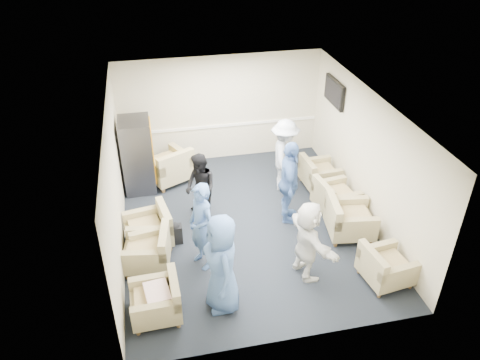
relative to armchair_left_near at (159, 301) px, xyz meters
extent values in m
plane|color=black|center=(1.93, 2.08, -0.31)|extent=(6.00, 6.00, 0.00)
plane|color=white|center=(1.93, 2.08, 2.39)|extent=(6.00, 6.00, 0.00)
cube|color=beige|center=(1.93, 5.08, 1.04)|extent=(5.00, 0.02, 2.70)
cube|color=beige|center=(1.93, -0.92, 1.04)|extent=(5.00, 0.02, 2.70)
cube|color=beige|center=(-0.57, 2.08, 1.04)|extent=(0.02, 6.00, 2.70)
cube|color=beige|center=(4.43, 2.08, 1.04)|extent=(0.02, 6.00, 2.70)
cube|color=white|center=(1.93, 5.06, 0.59)|extent=(4.98, 0.04, 0.06)
cube|color=black|center=(4.37, 3.88, 1.74)|extent=(0.07, 1.00, 0.58)
cube|color=black|center=(4.33, 3.88, 1.74)|extent=(0.01, 0.92, 0.50)
cube|color=#4E4E56|center=(4.41, 3.88, 1.59)|extent=(0.04, 0.10, 0.25)
cube|color=#9B8E64|center=(-0.06, 0.00, -0.07)|extent=(0.81, 0.81, 0.26)
cube|color=tan|center=(-0.06, 0.00, 0.10)|extent=(0.56, 0.52, 0.09)
cube|color=#9B8E64|center=(0.27, 0.01, 0.24)|extent=(0.15, 0.79, 0.37)
cube|color=#9B8E64|center=(-0.14, 1.26, -0.06)|extent=(0.95, 0.95, 0.27)
cube|color=tan|center=(-0.14, 1.26, 0.13)|extent=(0.66, 0.62, 0.10)
cube|color=#9B8E64|center=(0.20, 1.20, 0.27)|extent=(0.27, 0.84, 0.39)
cube|color=#9B8E64|center=(-0.08, 1.89, -0.06)|extent=(0.96, 0.96, 0.27)
cube|color=tan|center=(-0.08, 1.89, 0.13)|extent=(0.66, 0.63, 0.10)
cube|color=#9B8E64|center=(0.26, 1.95, 0.27)|extent=(0.28, 0.84, 0.39)
cube|color=#9B8E64|center=(3.99, -0.02, -0.07)|extent=(0.88, 0.88, 0.26)
cube|color=tan|center=(3.99, -0.02, 0.10)|extent=(0.61, 0.58, 0.09)
cube|color=#9B8E64|center=(3.66, -0.06, 0.24)|extent=(0.23, 0.79, 0.37)
cube|color=#9B8E64|center=(3.89, 1.36, -0.04)|extent=(1.00, 1.00, 0.29)
cube|color=tan|center=(3.89, 1.36, 0.15)|extent=(0.68, 0.65, 0.10)
cube|color=#9B8E64|center=(3.53, 1.41, 0.31)|extent=(0.27, 0.89, 0.41)
cube|color=#9B8E64|center=(3.93, 2.20, -0.06)|extent=(0.92, 0.92, 0.27)
cube|color=tan|center=(3.93, 2.20, 0.12)|extent=(0.63, 0.60, 0.10)
cube|color=#9B8E64|center=(3.60, 2.15, 0.26)|extent=(0.25, 0.82, 0.38)
cube|color=#9B8E64|center=(3.94, 3.22, -0.07)|extent=(0.83, 0.83, 0.26)
cube|color=tan|center=(3.94, 3.22, 0.10)|extent=(0.57, 0.54, 0.09)
cube|color=#9B8E64|center=(3.61, 3.20, 0.24)|extent=(0.17, 0.79, 0.37)
cube|color=#9B8E64|center=(0.49, 4.20, -0.02)|extent=(1.26, 1.26, 0.31)
cube|color=tan|center=(0.49, 4.20, 0.19)|extent=(0.84, 0.86, 0.11)
cube|color=#9B8E64|center=(0.66, 3.85, 0.35)|extent=(0.91, 0.56, 0.44)
cube|color=#4E4E56|center=(-0.17, 4.01, 0.55)|extent=(0.68, 0.82, 1.73)
cube|color=orange|center=(0.18, 4.01, 0.64)|extent=(0.02, 0.70, 1.38)
cube|color=black|center=(0.18, 4.01, -0.09)|extent=(0.02, 0.41, 0.11)
cube|color=black|center=(0.43, 1.83, -0.12)|extent=(0.28, 0.20, 0.39)
sphere|color=black|center=(0.43, 1.83, 0.06)|extent=(0.20, 0.20, 0.20)
cube|color=white|center=(-0.01, 0.00, 0.17)|extent=(0.44, 0.55, 0.14)
imported|color=#4569A7|center=(1.05, 0.02, 0.59)|extent=(0.64, 0.92, 1.80)
imported|color=#4569A7|center=(0.88, 1.09, 0.55)|extent=(0.65, 0.75, 1.73)
imported|color=black|center=(1.06, 2.56, 0.43)|extent=(0.81, 0.89, 1.49)
imported|color=silver|center=(3.07, 3.30, 0.55)|extent=(0.89, 1.23, 1.72)
imported|color=#4569A7|center=(2.81, 2.10, 0.60)|extent=(0.68, 1.14, 1.82)
imported|color=white|center=(2.65, 0.45, 0.46)|extent=(0.71, 1.49, 1.54)
camera|label=1|loc=(0.17, -5.53, 5.67)|focal=35.00mm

